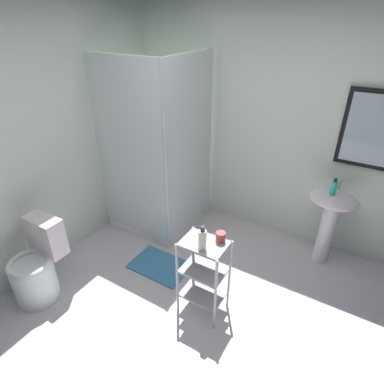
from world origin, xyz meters
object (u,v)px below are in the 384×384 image
(storage_cart, at_px, (204,272))
(hand_soap_bottle, at_px, (334,188))
(pedestal_sink, at_px, (331,214))
(rinse_cup, at_px, (221,237))
(shower_stall, at_px, (161,192))
(bath_mat, at_px, (160,266))
(lotion_bottle_white, at_px, (202,239))
(toilet, at_px, (38,268))

(storage_cart, xyz_separation_m, hand_soap_bottle, (0.73, 1.19, 0.45))
(pedestal_sink, height_order, rinse_cup, rinse_cup)
(shower_stall, xyz_separation_m, storage_cart, (1.07, -0.87, -0.03))
(hand_soap_bottle, height_order, bath_mat, hand_soap_bottle)
(hand_soap_bottle, distance_m, lotion_bottle_white, 1.45)
(rinse_cup, bearing_deg, lotion_bottle_white, -116.58)
(rinse_cup, bearing_deg, hand_soap_bottle, 60.41)
(storage_cart, distance_m, bath_mat, 0.81)
(hand_soap_bottle, bearing_deg, toilet, -139.18)
(pedestal_sink, height_order, toilet, pedestal_sink)
(shower_stall, height_order, toilet, shower_stall)
(lotion_bottle_white, bearing_deg, shower_stall, 139.24)
(rinse_cup, bearing_deg, bath_mat, 168.20)
(storage_cart, bearing_deg, pedestal_sink, 58.05)
(toilet, height_order, lotion_bottle_white, lotion_bottle_white)
(lotion_bottle_white, relative_size, bath_mat, 0.35)
(lotion_bottle_white, bearing_deg, toilet, -158.51)
(shower_stall, height_order, storage_cart, shower_stall)
(toilet, bearing_deg, hand_soap_bottle, 40.82)
(rinse_cup, bearing_deg, pedestal_sink, 59.89)
(shower_stall, distance_m, rinse_cup, 1.45)
(toilet, distance_m, rinse_cup, 1.69)
(lotion_bottle_white, bearing_deg, bath_mat, 155.11)
(toilet, distance_m, lotion_bottle_white, 1.58)
(pedestal_sink, bearing_deg, shower_stall, -169.33)
(hand_soap_bottle, height_order, rinse_cup, hand_soap_bottle)
(pedestal_sink, bearing_deg, hand_soap_bottle, -136.55)
(lotion_bottle_white, bearing_deg, hand_soap_bottle, 60.77)
(hand_soap_bottle, bearing_deg, storage_cart, -121.53)
(storage_cart, bearing_deg, bath_mat, 159.89)
(toilet, xyz_separation_m, lotion_bottle_white, (1.39, 0.55, 0.52))
(storage_cart, height_order, lotion_bottle_white, lotion_bottle_white)
(lotion_bottle_white, distance_m, rinse_cup, 0.18)
(shower_stall, height_order, hand_soap_bottle, shower_stall)
(pedestal_sink, bearing_deg, toilet, -139.14)
(pedestal_sink, height_order, bath_mat, pedestal_sink)
(lotion_bottle_white, relative_size, rinse_cup, 2.44)
(pedestal_sink, xyz_separation_m, bath_mat, (-1.40, -0.98, -0.57))
(pedestal_sink, relative_size, storage_cart, 1.09)
(shower_stall, xyz_separation_m, pedestal_sink, (1.83, 0.35, 0.12))
(rinse_cup, bearing_deg, storage_cart, -141.12)
(toilet, bearing_deg, lotion_bottle_white, 21.49)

